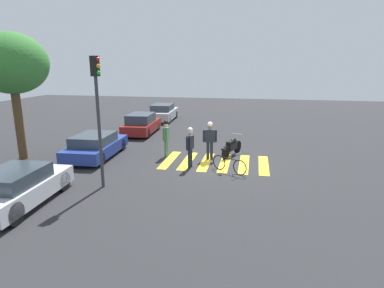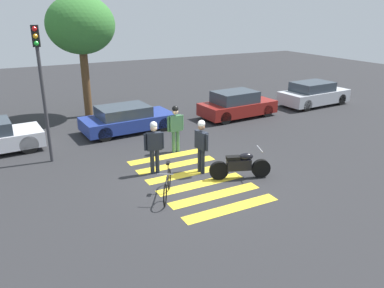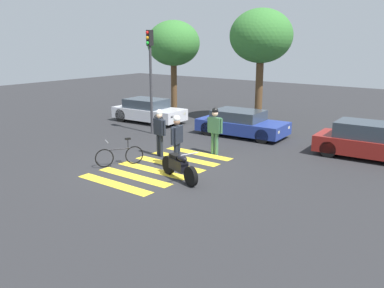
{
  "view_description": "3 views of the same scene",
  "coord_description": "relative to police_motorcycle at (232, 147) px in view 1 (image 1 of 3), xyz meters",
  "views": [
    {
      "loc": [
        -14.5,
        -1.71,
        4.53
      ],
      "look_at": [
        -0.04,
        1.13,
        0.86
      ],
      "focal_mm": 29.87,
      "sensor_mm": 36.0,
      "label": 1
    },
    {
      "loc": [
        -5.46,
        -10.17,
        5.35
      ],
      "look_at": [
        0.31,
        0.73,
        0.94
      ],
      "focal_mm": 35.65,
      "sensor_mm": 36.0,
      "label": 2
    },
    {
      "loc": [
        9.36,
        -10.57,
        4.43
      ],
      "look_at": [
        0.66,
        0.95,
        0.76
      ],
      "focal_mm": 38.65,
      "sensor_mm": 36.0,
      "label": 3
    }
  ],
  "objects": [
    {
      "name": "leaning_bicycle",
      "position": [
        -2.67,
        -0.08,
        -0.08
      ],
      "size": [
        0.93,
        1.53,
        0.99
      ],
      "color": "black",
      "rests_on": "ground_plane"
    },
    {
      "name": "officer_by_motorcycle",
      "position": [
        -2.32,
        1.71,
        0.62
      ],
      "size": [
        0.68,
        0.28,
        1.85
      ],
      "color": "#1E232D",
      "rests_on": "ground_plane"
    },
    {
      "name": "traffic_light_pole",
      "position": [
        -5.29,
        4.48,
        2.74
      ],
      "size": [
        0.28,
        0.35,
        4.83
      ],
      "color": "#38383D",
      "rests_on": "ground_plane"
    },
    {
      "name": "street_tree_mid",
      "position": [
        -2.56,
        10.1,
        4.09
      ],
      "size": [
        3.31,
        3.31,
        6.0
      ],
      "color": "brown",
      "rests_on": "ground_plane"
    },
    {
      "name": "car_blue_hatchback",
      "position": [
        -1.62,
        6.68,
        0.13
      ],
      "size": [
        4.24,
        2.09,
        1.2
      ],
      "color": "black",
      "rests_on": "ground_plane"
    },
    {
      "name": "car_white_van",
      "position": [
        -7.35,
        6.47,
        0.17
      ],
      "size": [
        4.04,
        1.98,
        1.27
      ],
      "color": "black",
      "rests_on": "ground_plane"
    },
    {
      "name": "officer_on_foot",
      "position": [
        -0.9,
        1.01,
        0.65
      ],
      "size": [
        0.27,
        0.69,
        1.88
      ],
      "color": "#1E232D",
      "rests_on": "ground_plane"
    },
    {
      "name": "police_motorcycle",
      "position": [
        0.0,
        0.0,
        0.0
      ],
      "size": [
        1.97,
        0.95,
        1.03
      ],
      "color": "black",
      "rests_on": "ground_plane"
    },
    {
      "name": "car_silver_sedan",
      "position": [
        9.58,
        6.42,
        0.2
      ],
      "size": [
        4.25,
        2.01,
        1.37
      ],
      "color": "black",
      "rests_on": "ground_plane"
    },
    {
      "name": "ground_plane",
      "position": [
        -1.36,
        0.67,
        -0.46
      ],
      "size": [
        60.0,
        60.0,
        0.0
      ],
      "primitive_type": "plane",
      "color": "#2B2B2D"
    },
    {
      "name": "pedestrian_bystander",
      "position": [
        -0.8,
        3.24,
        0.64
      ],
      "size": [
        0.69,
        0.25,
        1.87
      ],
      "color": "#3F724C",
      "rests_on": "ground_plane"
    },
    {
      "name": "crosswalk_stripes",
      "position": [
        -1.36,
        0.67,
        -0.45
      ],
      "size": [
        3.01,
        4.95,
        0.01
      ],
      "color": "yellow",
      "rests_on": "ground_plane"
    },
    {
      "name": "car_maroon_wagon",
      "position": [
        4.19,
        6.35,
        0.19
      ],
      "size": [
        4.05,
        1.94,
        1.37
      ],
      "color": "black",
      "rests_on": "ground_plane"
    }
  ]
}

